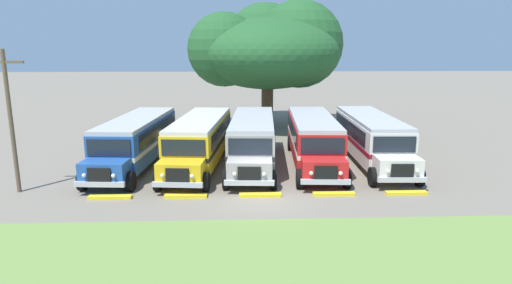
% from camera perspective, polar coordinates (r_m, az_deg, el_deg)
% --- Properties ---
extents(ground_plane, '(220.00, 220.00, 0.00)m').
position_cam_1_polar(ground_plane, '(20.64, 0.57, -7.18)').
color(ground_plane, slate).
extents(foreground_grass_strip, '(80.00, 9.98, 0.01)m').
position_cam_1_polar(foreground_grass_strip, '(13.53, 2.40, -18.32)').
color(foreground_grass_strip, olive).
rests_on(foreground_grass_strip, ground_plane).
extents(parked_bus_slot_0, '(3.45, 10.96, 2.82)m').
position_cam_1_polar(parked_bus_slot_0, '(26.67, -15.55, 0.39)').
color(parked_bus_slot_0, '#23519E').
rests_on(parked_bus_slot_0, ground_plane).
extents(parked_bus_slot_1, '(3.65, 10.99, 2.82)m').
position_cam_1_polar(parked_bus_slot_1, '(25.85, -7.44, 0.37)').
color(parked_bus_slot_1, yellow).
rests_on(parked_bus_slot_1, ground_plane).
extents(parked_bus_slot_2, '(3.26, 10.92, 2.82)m').
position_cam_1_polar(parked_bus_slot_2, '(25.92, -0.45, 0.51)').
color(parked_bus_slot_2, '#9E9993').
rests_on(parked_bus_slot_2, ground_plane).
extents(parked_bus_slot_3, '(3.26, 10.92, 2.82)m').
position_cam_1_polar(parked_bus_slot_3, '(26.30, 7.56, 0.57)').
color(parked_bus_slot_3, red).
rests_on(parked_bus_slot_3, ground_plane).
extents(parked_bus_slot_4, '(2.99, 10.88, 2.82)m').
position_cam_1_polar(parked_bus_slot_4, '(27.34, 14.99, 0.71)').
color(parked_bus_slot_4, silver).
rests_on(parked_bus_slot_4, ground_plane).
extents(curb_wheelstop_0, '(2.00, 0.36, 0.15)m').
position_cam_1_polar(curb_wheelstop_0, '(21.41, -18.75, -6.92)').
color(curb_wheelstop_0, yellow).
rests_on(curb_wheelstop_0, ground_plane).
extents(curb_wheelstop_1, '(2.00, 0.36, 0.15)m').
position_cam_1_polar(curb_wheelstop_1, '(20.70, -9.28, -7.07)').
color(curb_wheelstop_1, yellow).
rests_on(curb_wheelstop_1, ground_plane).
extents(curb_wheelstop_2, '(2.00, 0.36, 0.15)m').
position_cam_1_polar(curb_wheelstop_2, '(20.57, 0.58, -7.03)').
color(curb_wheelstop_2, yellow).
rests_on(curb_wheelstop_2, ground_plane).
extents(curb_wheelstop_3, '(2.00, 0.36, 0.15)m').
position_cam_1_polar(curb_wheelstop_3, '(21.05, 10.26, -6.78)').
color(curb_wheelstop_3, yellow).
rests_on(curb_wheelstop_3, ground_plane).
extents(curb_wheelstop_4, '(2.00, 0.36, 0.15)m').
position_cam_1_polar(curb_wheelstop_4, '(22.08, 19.27, -6.38)').
color(curb_wheelstop_4, yellow).
rests_on(curb_wheelstop_4, ground_plane).
extents(broad_shade_tree, '(13.38, 13.71, 11.03)m').
position_cam_1_polar(broad_shade_tree, '(38.39, 1.79, 12.15)').
color(broad_shade_tree, brown).
rests_on(broad_shade_tree, ground_plane).
extents(utility_pole, '(1.80, 0.20, 6.86)m').
position_cam_1_polar(utility_pole, '(23.44, -29.73, 2.81)').
color(utility_pole, brown).
rests_on(utility_pole, ground_plane).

